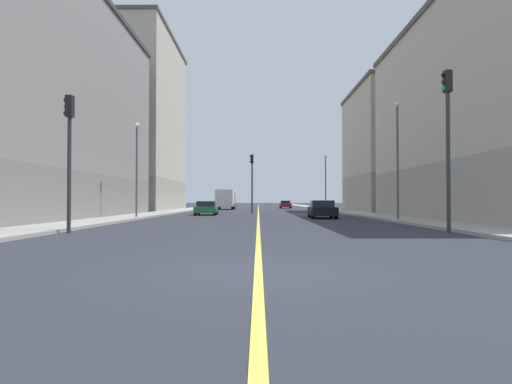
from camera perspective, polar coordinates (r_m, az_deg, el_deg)
The scene contains 17 objects.
ground_plane at distance 8.21m, azimuth 0.33°, elevation -10.63°, with size 400.00×400.00×0.00m, color #2B2D37.
sidewalk_left at distance 57.94m, azimuth 10.01°, elevation -2.37°, with size 3.04×168.00×0.15m, color #9E9B93.
sidewalk_right at distance 57.94m, azimuth -9.38°, elevation -2.37°, with size 3.04×168.00×0.15m, color #9E9B93.
lane_center_stripe at distance 57.11m, azimuth 0.32°, elevation -2.47°, with size 0.16×154.00×0.01m, color #E5D14C.
building_left_mid at distance 52.36m, azimuth 19.55°, elevation 5.40°, with size 12.10×14.74×14.46m.
building_right_corner at distance 35.30m, azimuth -29.30°, elevation 10.26°, with size 12.10×26.07×16.46m.
building_right_midblock at distance 59.03m, azimuth -16.80°, elevation 8.81°, with size 12.10×19.50×22.95m.
traffic_light_left_near at distance 19.20m, azimuth 24.57°, elevation 7.78°, with size 0.40×0.32×6.72m.
traffic_light_right_near at distance 19.13m, azimuth -24.03°, elevation 6.05°, with size 0.40×0.32×5.70m.
traffic_light_median_far at distance 43.55m, azimuth -0.55°, elevation 2.28°, with size 0.40×0.32×6.09m.
street_lamp_left_near at distance 28.20m, azimuth 18.66°, elevation 5.66°, with size 0.36×0.36×7.48m.
street_lamp_right_near at distance 31.72m, azimuth -15.89°, elevation 4.28°, with size 0.36×0.36×6.84m.
street_lamp_left_far at distance 55.81m, azimuth 9.42°, elevation 2.08°, with size 0.36×0.36×7.10m.
car_maroon at distance 70.26m, azimuth 4.01°, elevation -1.71°, with size 1.87×4.51×1.28m.
car_green at distance 38.87m, azimuth -6.72°, elevation -2.19°, with size 2.02×4.13×1.26m.
car_black at distance 32.17m, azimuth 8.97°, elevation -2.35°, with size 2.03×4.11×1.34m.
box_truck at distance 61.46m, azimuth -4.14°, elevation -0.94°, with size 2.54×7.41×2.83m.
Camera 1 is at (-0.00, -8.10, 1.36)m, focal length 29.47 mm.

